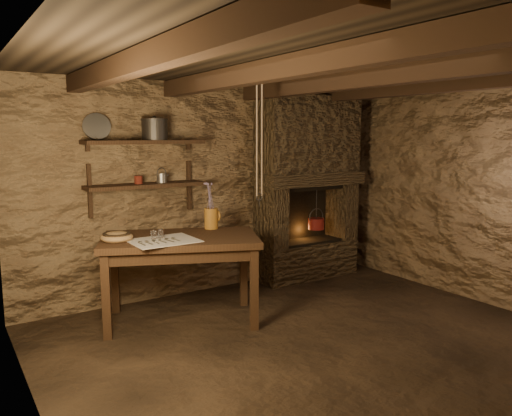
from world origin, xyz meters
TOP-DOWN VIEW (x-y plane):
  - floor at (0.00, 0.00)m, footprint 4.50×4.50m
  - back_wall at (0.00, 2.00)m, footprint 4.50×0.04m
  - left_wall at (-2.25, 0.00)m, footprint 0.04×4.00m
  - right_wall at (2.25, 0.00)m, footprint 0.04×4.00m
  - ceiling at (0.00, 0.00)m, footprint 4.50×4.00m
  - beam_far_left at (-1.50, 0.00)m, footprint 0.14×3.95m
  - beam_mid_left at (-0.50, 0.00)m, footprint 0.14×3.95m
  - beam_mid_right at (0.50, 0.00)m, footprint 0.14×3.95m
  - beam_far_right at (1.50, 0.00)m, footprint 0.14×3.95m
  - shelf_lower at (-0.85, 1.84)m, footprint 1.25×0.30m
  - shelf_upper at (-0.85, 1.84)m, footprint 1.25×0.30m
  - hearth at (1.25, 1.77)m, footprint 1.43×0.51m
  - work_table at (-0.75, 1.23)m, footprint 1.70×1.37m
  - linen_cloth at (-0.97, 1.11)m, footprint 0.60×0.49m
  - pewter_cutlery_row at (-0.97, 1.09)m, footprint 0.50×0.20m
  - drinking_glasses at (-0.95, 1.23)m, footprint 0.19×0.06m
  - stoneware_jug at (-0.31, 1.42)m, footprint 0.18×0.18m
  - wooden_bowl at (-1.33, 1.36)m, footprint 0.31×0.31m
  - iron_stockpot at (-0.74, 1.84)m, footprint 0.34×0.34m
  - tin_pan at (-1.31, 1.94)m, footprint 0.29×0.16m
  - small_kettle at (-0.68, 1.84)m, footprint 0.15×0.12m
  - rusty_tin at (-0.93, 1.84)m, footprint 0.10×0.10m
  - red_pot at (1.36, 1.72)m, footprint 0.23×0.23m
  - hanging_ropes at (0.05, 1.05)m, footprint 0.08×0.08m

SIDE VIEW (x-z plane):
  - floor at x=0.00m, z-range 0.00..0.00m
  - work_table at x=-0.75m, z-range 0.03..0.88m
  - red_pot at x=1.36m, z-range 0.43..0.97m
  - linen_cloth at x=-0.97m, z-range 0.85..0.86m
  - pewter_cutlery_row at x=-0.97m, z-range 0.86..0.87m
  - wooden_bowl at x=-1.33m, z-range 0.83..0.94m
  - drinking_glasses at x=-0.95m, z-range 0.86..0.93m
  - stoneware_jug at x=-0.31m, z-range 0.81..1.31m
  - back_wall at x=0.00m, z-range 0.00..2.40m
  - left_wall at x=-2.25m, z-range 0.00..2.40m
  - right_wall at x=2.25m, z-range 0.00..2.40m
  - hearth at x=1.25m, z-range 0.08..2.38m
  - shelf_lower at x=-0.85m, z-range 1.28..1.32m
  - rusty_tin at x=-0.93m, z-range 1.32..1.40m
  - small_kettle at x=-0.68m, z-range 1.29..1.45m
  - shelf_upper at x=-0.85m, z-range 1.73..1.77m
  - hanging_ropes at x=0.05m, z-range 1.20..2.40m
  - iron_stockpot at x=-0.74m, z-range 1.77..1.97m
  - tin_pan at x=-1.31m, z-range 1.77..2.04m
  - beam_far_left at x=-1.50m, z-range 2.23..2.39m
  - beam_mid_left at x=-0.50m, z-range 2.23..2.39m
  - beam_mid_right at x=0.50m, z-range 2.23..2.39m
  - beam_far_right at x=1.50m, z-range 2.23..2.39m
  - ceiling at x=0.00m, z-range 2.38..2.42m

